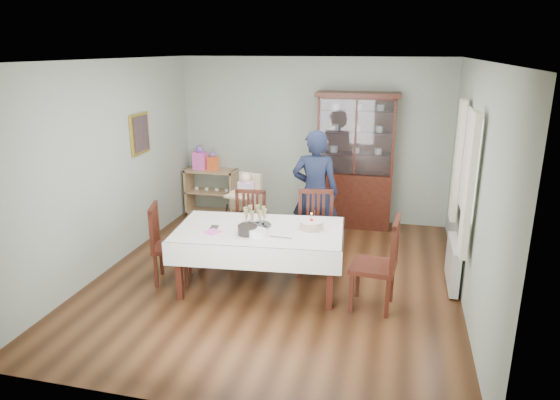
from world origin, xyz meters
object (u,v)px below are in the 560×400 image
(birthday_cake, at_px, (311,226))
(dining_table, at_px, (260,258))
(china_cabinet, at_px, (355,159))
(sideboard, at_px, (211,192))
(champagne_tray, at_px, (255,221))
(gift_bag_orange, at_px, (213,162))
(chair_far_right, at_px, (315,249))
(high_chair, at_px, (246,216))
(chair_end_right, at_px, (374,281))
(woman, at_px, (315,193))
(chair_far_left, at_px, (248,242))
(chair_end_left, at_px, (171,259))
(gift_bag_pink, at_px, (200,159))

(birthday_cake, bearing_deg, dining_table, -170.94)
(china_cabinet, relative_size, birthday_cake, 6.81)
(dining_table, xyz_separation_m, sideboard, (-1.61, 2.55, 0.02))
(champagne_tray, height_order, gift_bag_orange, gift_bag_orange)
(china_cabinet, height_order, chair_far_right, china_cabinet)
(champagne_tray, bearing_deg, high_chair, 112.12)
(china_cabinet, height_order, chair_end_right, china_cabinet)
(woman, xyz_separation_m, birthday_cake, (0.15, -1.14, -0.07))
(chair_far_right, bearing_deg, dining_table, -142.43)
(dining_table, height_order, sideboard, sideboard)
(sideboard, height_order, high_chair, high_chair)
(birthday_cake, bearing_deg, high_chair, 134.32)
(chair_far_right, height_order, champagne_tray, chair_far_right)
(chair_far_left, bearing_deg, birthday_cake, -35.62)
(sideboard, xyz_separation_m, woman, (2.07, -1.31, 0.49))
(woman, bearing_deg, china_cabinet, -111.97)
(dining_table, xyz_separation_m, chair_far_left, (-0.36, 0.68, -0.09))
(high_chair, bearing_deg, champagne_tray, -53.02)
(chair_end_left, height_order, champagne_tray, same)
(gift_bag_orange, bearing_deg, gift_bag_pink, 180.00)
(high_chair, bearing_deg, chair_far_right, -16.90)
(chair_far_right, relative_size, woman, 0.60)
(china_cabinet, bearing_deg, woman, -108.46)
(chair_end_right, xyz_separation_m, high_chair, (-1.97, 1.50, 0.11))
(chair_end_left, relative_size, woman, 0.56)
(chair_far_left, height_order, chair_far_right, chair_far_right)
(chair_end_right, bearing_deg, chair_far_right, -128.52)
(birthday_cake, bearing_deg, chair_end_left, -173.71)
(china_cabinet, height_order, gift_bag_orange, china_cabinet)
(china_cabinet, bearing_deg, high_chair, -140.48)
(chair_far_left, distance_m, birthday_cake, 1.25)
(high_chair, height_order, gift_bag_pink, gift_bag_pink)
(chair_end_left, bearing_deg, chair_far_left, -61.37)
(china_cabinet, relative_size, high_chair, 1.98)
(dining_table, xyz_separation_m, chair_far_right, (0.58, 0.60, -0.07))
(chair_end_right, bearing_deg, gift_bag_orange, -127.31)
(sideboard, xyz_separation_m, high_chair, (1.03, -1.23, 0.03))
(chair_end_left, distance_m, gift_bag_pink, 2.80)
(gift_bag_pink, bearing_deg, dining_table, -54.64)
(champagne_tray, bearing_deg, sideboard, 121.78)
(chair_end_right, relative_size, woman, 0.60)
(china_cabinet, xyz_separation_m, chair_end_right, (0.50, -2.71, -0.80))
(dining_table, relative_size, gift_bag_pink, 5.06)
(woman, relative_size, high_chair, 1.62)
(chair_end_left, relative_size, gift_bag_orange, 3.00)
(dining_table, relative_size, china_cabinet, 0.97)
(china_cabinet, distance_m, gift_bag_pink, 2.69)
(woman, xyz_separation_m, gift_bag_pink, (-2.26, 1.29, 0.09))
(chair_end_left, distance_m, birthday_cake, 1.83)
(gift_bag_pink, bearing_deg, woman, -29.79)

